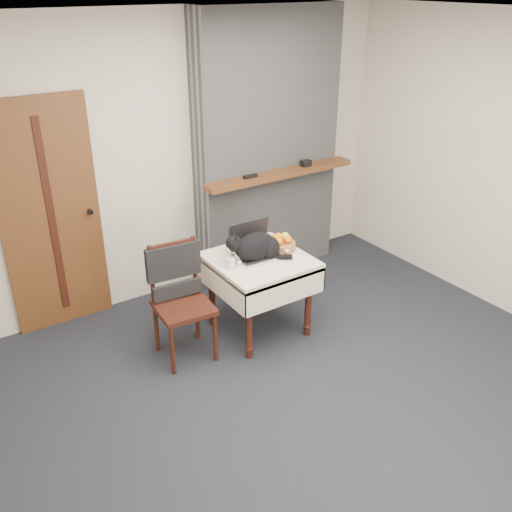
{
  "coord_description": "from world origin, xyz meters",
  "views": [
    {
      "loc": [
        -2.21,
        -2.63,
        2.82
      ],
      "look_at": [
        0.1,
        0.83,
        0.76
      ],
      "focal_mm": 40.0,
      "sensor_mm": 36.0,
      "label": 1
    }
  ],
  "objects_px": {
    "door": "(51,218)",
    "chair": "(178,285)",
    "cream_jar": "(231,264)",
    "fruit_basket": "(281,244)",
    "side_table": "(259,270)",
    "laptop": "(254,247)",
    "pill_bottle": "(287,254)",
    "cat": "(256,247)"
  },
  "relations": [
    {
      "from": "laptop",
      "to": "cream_jar",
      "type": "height_order",
      "value": "laptop"
    },
    {
      "from": "cream_jar",
      "to": "chair",
      "type": "bearing_deg",
      "value": 161.81
    },
    {
      "from": "door",
      "to": "cat",
      "type": "bearing_deg",
      "value": -39.41
    },
    {
      "from": "cat",
      "to": "cream_jar",
      "type": "bearing_deg",
      "value": -162.24
    },
    {
      "from": "door",
      "to": "laptop",
      "type": "bearing_deg",
      "value": -36.46
    },
    {
      "from": "cream_jar",
      "to": "cat",
      "type": "bearing_deg",
      "value": 4.74
    },
    {
      "from": "side_table",
      "to": "fruit_basket",
      "type": "height_order",
      "value": "fruit_basket"
    },
    {
      "from": "door",
      "to": "pill_bottle",
      "type": "relative_size",
      "value": 24.78
    },
    {
      "from": "side_table",
      "to": "cream_jar",
      "type": "relative_size",
      "value": 9.9
    },
    {
      "from": "cat",
      "to": "fruit_basket",
      "type": "xyz_separation_m",
      "value": [
        0.28,
        0.04,
        -0.06
      ]
    },
    {
      "from": "fruit_basket",
      "to": "side_table",
      "type": "bearing_deg",
      "value": -171.62
    },
    {
      "from": "fruit_basket",
      "to": "cat",
      "type": "bearing_deg",
      "value": -171.98
    },
    {
      "from": "cream_jar",
      "to": "chair",
      "type": "distance_m",
      "value": 0.45
    },
    {
      "from": "laptop",
      "to": "fruit_basket",
      "type": "xyz_separation_m",
      "value": [
        0.25,
        -0.05,
        -0.02
      ]
    },
    {
      "from": "door",
      "to": "cream_jar",
      "type": "xyz_separation_m",
      "value": [
        1.07,
        -1.12,
        -0.26
      ]
    },
    {
      "from": "laptop",
      "to": "pill_bottle",
      "type": "bearing_deg",
      "value": -47.98
    },
    {
      "from": "side_table",
      "to": "cream_jar",
      "type": "height_order",
      "value": "cream_jar"
    },
    {
      "from": "fruit_basket",
      "to": "pill_bottle",
      "type": "bearing_deg",
      "value": -110.93
    },
    {
      "from": "chair",
      "to": "pill_bottle",
      "type": "bearing_deg",
      "value": -10.21
    },
    {
      "from": "door",
      "to": "fruit_basket",
      "type": "distance_m",
      "value": 1.94
    },
    {
      "from": "cream_jar",
      "to": "fruit_basket",
      "type": "xyz_separation_m",
      "value": [
        0.54,
        0.06,
        0.02
      ]
    },
    {
      "from": "laptop",
      "to": "pill_bottle",
      "type": "distance_m",
      "value": 0.29
    },
    {
      "from": "cream_jar",
      "to": "pill_bottle",
      "type": "bearing_deg",
      "value": -12.53
    },
    {
      "from": "cream_jar",
      "to": "laptop",
      "type": "bearing_deg",
      "value": 20.58
    },
    {
      "from": "fruit_basket",
      "to": "chair",
      "type": "bearing_deg",
      "value": 175.56
    },
    {
      "from": "laptop",
      "to": "cream_jar",
      "type": "relative_size",
      "value": 4.91
    },
    {
      "from": "door",
      "to": "chair",
      "type": "relative_size",
      "value": 2.09
    },
    {
      "from": "door",
      "to": "chair",
      "type": "height_order",
      "value": "door"
    },
    {
      "from": "pill_bottle",
      "to": "side_table",
      "type": "bearing_deg",
      "value": 145.03
    },
    {
      "from": "laptop",
      "to": "chair",
      "type": "bearing_deg",
      "value": 178.9
    },
    {
      "from": "door",
      "to": "cat",
      "type": "height_order",
      "value": "door"
    },
    {
      "from": "laptop",
      "to": "chair",
      "type": "distance_m",
      "value": 0.72
    },
    {
      "from": "door",
      "to": "chair",
      "type": "bearing_deg",
      "value": -56.04
    },
    {
      "from": "cat",
      "to": "cream_jar",
      "type": "distance_m",
      "value": 0.27
    },
    {
      "from": "chair",
      "to": "cream_jar",
      "type": "bearing_deg",
      "value": -13.22
    },
    {
      "from": "laptop",
      "to": "chair",
      "type": "relative_size",
      "value": 0.4
    },
    {
      "from": "cream_jar",
      "to": "fruit_basket",
      "type": "relative_size",
      "value": 0.33
    },
    {
      "from": "door",
      "to": "cream_jar",
      "type": "relative_size",
      "value": 25.38
    },
    {
      "from": "cat",
      "to": "fruit_basket",
      "type": "distance_m",
      "value": 0.29
    },
    {
      "from": "laptop",
      "to": "door",
      "type": "bearing_deg",
      "value": 144.57
    },
    {
      "from": "cream_jar",
      "to": "fruit_basket",
      "type": "distance_m",
      "value": 0.55
    },
    {
      "from": "cat",
      "to": "cream_jar",
      "type": "xyz_separation_m",
      "value": [
        -0.26,
        -0.02,
        -0.08
      ]
    }
  ]
}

